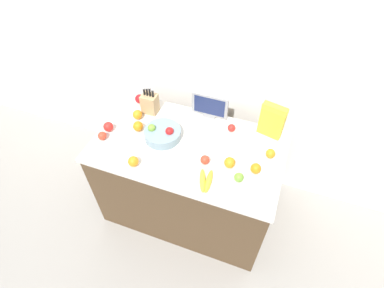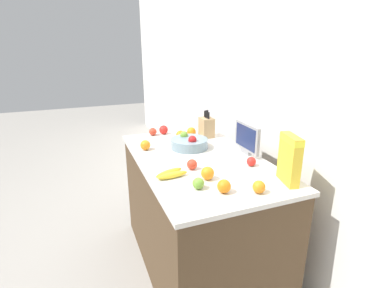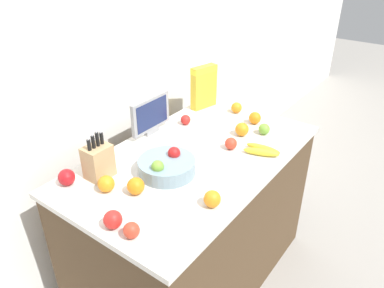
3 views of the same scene
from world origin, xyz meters
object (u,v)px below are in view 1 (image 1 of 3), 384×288
object	(u,v)px
banana_bunch	(206,181)
apple_rightmost	(205,160)
fruit_bowl	(162,133)
apple_near_bananas	(140,99)
small_monitor	(210,106)
apple_by_knife_block	(239,177)
orange_mid_left	(256,168)
orange_near_bowl	(230,163)
apple_front	(108,127)
apple_rear	(102,136)
orange_back_center	(138,115)
cereal_box	(272,119)
orange_by_cereal	(133,161)
knife_block	(150,103)
orange_front_center	(271,154)
apple_middle	(231,128)
orange_mid_right	(138,126)

from	to	relation	value
banana_bunch	apple_rightmost	xyz separation A→B (m)	(-0.06, 0.17, 0.01)
banana_bunch	apple_rightmost	distance (m)	0.18
fruit_bowl	apple_near_bananas	bearing A→B (deg)	138.39
small_monitor	apple_by_knife_block	distance (m)	0.69
fruit_bowl	apple_rightmost	size ratio (longest dim) A/B	4.22
banana_bunch	orange_mid_left	bearing A→B (deg)	34.65
orange_near_bowl	fruit_bowl	bearing A→B (deg)	169.83
apple_front	apple_rear	bearing A→B (deg)	-87.63
banana_bunch	apple_near_bananas	world-z (taller)	apple_near_bananas
orange_mid_left	orange_back_center	bearing A→B (deg)	168.15
small_monitor	apple_by_knife_block	size ratio (longest dim) A/B	4.48
cereal_box	orange_mid_left	size ratio (longest dim) A/B	3.76
orange_by_cereal	apple_near_bananas	bearing A→B (deg)	113.17
apple_near_bananas	apple_rear	bearing A→B (deg)	-98.21
apple_near_bananas	apple_rightmost	xyz separation A→B (m)	(0.77, -0.46, -0.01)
knife_block	cereal_box	xyz separation A→B (m)	(1.02, 0.08, 0.07)
banana_bunch	fruit_bowl	bearing A→B (deg)	146.78
small_monitor	fruit_bowl	xyz separation A→B (m)	(-0.28, -0.35, -0.08)
fruit_bowl	banana_bunch	distance (m)	0.56
apple_rear	orange_mid_left	bearing A→B (deg)	4.38
orange_by_cereal	orange_front_center	size ratio (longest dim) A/B	1.09
cereal_box	apple_middle	bearing A→B (deg)	-154.14
fruit_bowl	apple_rear	world-z (taller)	fruit_bowl
banana_bunch	orange_near_bowl	size ratio (longest dim) A/B	2.56
apple_near_bananas	orange_mid_right	bearing A→B (deg)	-65.25
cereal_box	apple_by_knife_block	world-z (taller)	cereal_box
banana_bunch	apple_near_bananas	xyz separation A→B (m)	(-0.83, 0.63, 0.02)
knife_block	apple_middle	xyz separation A→B (m)	(0.73, 0.01, -0.06)
knife_block	small_monitor	world-z (taller)	knife_block
banana_bunch	orange_mid_left	distance (m)	0.38
knife_block	orange_mid_left	world-z (taller)	knife_block
orange_mid_left	cereal_box	bearing A→B (deg)	87.01
orange_by_cereal	orange_front_center	bearing A→B (deg)	24.55
apple_front	orange_back_center	bearing A→B (deg)	53.72
orange_by_cereal	cereal_box	bearing A→B (deg)	37.02
apple_front	orange_back_center	size ratio (longest dim) A/B	0.99
cereal_box	orange_by_cereal	xyz separation A→B (m)	(-0.88, -0.66, -0.12)
knife_block	orange_by_cereal	xyz separation A→B (m)	(0.14, -0.59, -0.05)
small_monitor	apple_rear	size ratio (longest dim) A/B	4.47
orange_back_center	orange_near_bowl	bearing A→B (deg)	-15.20
knife_block	orange_front_center	distance (m)	1.09
apple_near_bananas	apple_by_knife_block	bearing A→B (deg)	-27.03
orange_mid_right	orange_mid_left	bearing A→B (deg)	-5.56
apple_front	orange_front_center	distance (m)	1.31
knife_block	orange_front_center	world-z (taller)	knife_block
orange_mid_left	orange_front_center	world-z (taller)	orange_mid_left
apple_near_bananas	orange_mid_left	distance (m)	1.22
cereal_box	apple_front	world-z (taller)	cereal_box
cereal_box	apple_rightmost	distance (m)	0.62
orange_back_center	orange_front_center	bearing A→B (deg)	-2.15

